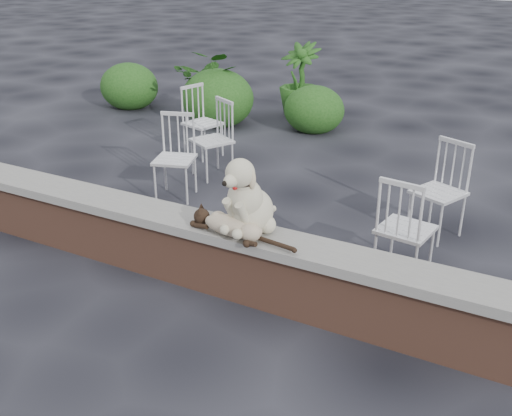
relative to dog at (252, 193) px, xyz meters
The scene contains 13 objects.
ground 1.27m from the dog, behind, with size 60.00×60.00×0.00m, color black.
brick_wall 1.11m from the dog, behind, with size 6.00×0.30×0.50m, color brown.
capstone 0.96m from the dog, behind, with size 6.20×0.40×0.08m, color slate.
dog is the anchor object (origin of this frame).
cat 0.28m from the dog, 118.07° to the right, with size 1.11×0.27×0.19m, color tan, non-canonical shape.
chair_b 2.81m from the dog, 128.82° to the left, with size 0.56×0.56×0.94m, color white, non-canonical shape.
chair_a 2.26m from the dog, 141.44° to the left, with size 0.56×0.56×0.94m, color white, non-canonical shape.
chair_d 2.14m from the dog, 59.55° to the left, with size 0.56×0.56×0.94m, color white, non-canonical shape.
chair_e 3.57m from the dog, 129.31° to the left, with size 0.56×0.56×0.94m, color white, non-canonical shape.
chair_c 1.39m from the dog, 40.72° to the left, with size 0.56×0.56×0.94m, color white, non-canonical shape.
potted_plant_a 5.32m from the dog, 125.93° to the left, with size 1.04×0.90×1.16m, color #1C4814.
potted_plant_b 5.60m from the dog, 110.59° to the left, with size 0.67×0.67×1.20m, color #1C4814.
shrubbery 5.35m from the dog, 126.17° to the left, with size 4.38×1.33×0.92m.
Camera 1 is at (2.91, -3.64, 2.65)m, focal length 41.75 mm.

